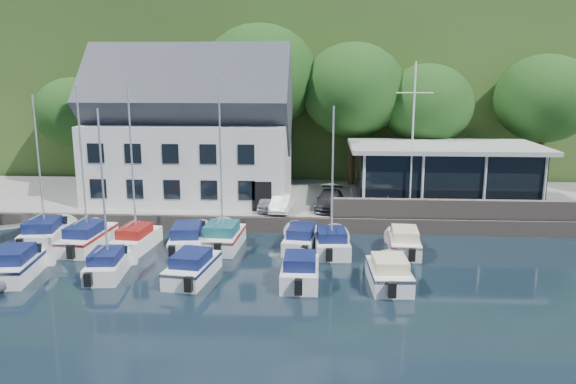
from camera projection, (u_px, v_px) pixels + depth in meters
name	position (u px, v px, depth m)	size (l,w,h in m)	color
ground	(266.00, 301.00, 25.13)	(180.00, 180.00, 0.00)	black
quay	(289.00, 202.00, 42.11)	(60.00, 13.00, 1.00)	gray
quay_face	(283.00, 225.00, 35.77)	(60.00, 0.30, 1.00)	#6D6057
hillside	(306.00, 86.00, 83.98)	(160.00, 75.00, 16.00)	#2E491B
field_patch	(358.00, 33.00, 89.61)	(50.00, 30.00, 0.30)	#525C2E
harbor_building	(192.00, 138.00, 40.53)	(14.40, 8.20, 8.70)	silver
club_pavilion	(443.00, 173.00, 39.47)	(13.20, 7.20, 4.10)	black
seawall	(474.00, 209.00, 35.23)	(18.00, 0.50, 1.20)	#6D6057
gangway	(17.00, 237.00, 34.88)	(1.20, 6.00, 1.40)	silver
car_silver	(268.00, 201.00, 37.50)	(1.35, 3.36, 1.14)	silver
car_white	(282.00, 203.00, 37.16)	(1.20, 3.43, 1.13)	white
car_dgrey	(329.00, 200.00, 37.74)	(1.70, 4.19, 1.21)	#2D2D32
car_blue	(378.00, 199.00, 37.71)	(1.63, 4.14, 1.42)	#303B95
flagpole	(412.00, 139.00, 35.88)	(2.33, 0.20, 9.71)	silver
tree_0	(75.00, 130.00, 46.35)	(6.33, 6.33, 8.65)	#14330F
tree_2	(260.00, 105.00, 45.74)	(9.44, 9.44, 12.90)	#14330F
tree_3	(353.00, 115.00, 44.99)	(8.34, 8.34, 11.39)	#14330F
tree_4	(426.00, 126.00, 44.31)	(7.12, 7.12, 9.73)	#14330F
tree_5	(543.00, 121.00, 44.25)	(7.65, 7.65, 10.45)	#14330F
boat_r1_0	(39.00, 166.00, 32.54)	(2.22, 5.84, 9.40)	white
boat_r1_1	(83.00, 170.00, 31.84)	(1.94, 6.77, 9.15)	white
boat_r1_2	(133.00, 175.00, 31.67)	(1.82, 5.72, 8.64)	white
boat_r1_3	(188.00, 236.00, 32.31)	(2.00, 6.32, 1.54)	white
boat_r1_4	(221.00, 170.00, 31.82)	(2.23, 5.76, 9.25)	white
boat_r1_5	(301.00, 236.00, 32.61)	(1.79, 6.01, 1.37)	white
boat_r1_6	(333.00, 178.00, 30.95)	(2.03, 5.24, 8.68)	white
boat_r1_7	(404.00, 240.00, 31.83)	(1.80, 5.59, 1.44)	white
boat_r2_0	(17.00, 262.00, 27.95)	(2.00, 5.74, 1.56)	white
boat_r2_1	(103.00, 196.00, 27.53)	(1.77, 5.32, 8.19)	white
boat_r2_2	(193.00, 265.00, 27.74)	(1.94, 5.73, 1.43)	white
boat_r2_3	(300.00, 268.00, 27.11)	(1.94, 5.07, 1.51)	white
boat_r2_4	(389.00, 271.00, 26.87)	(2.01, 5.21, 1.46)	white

